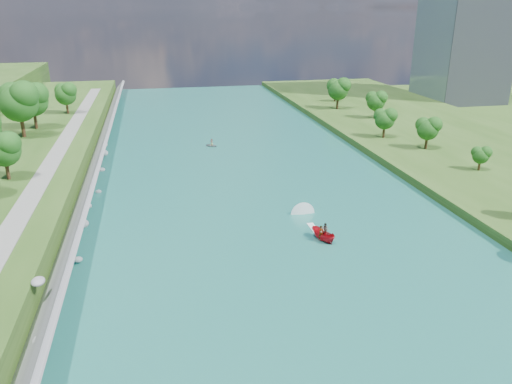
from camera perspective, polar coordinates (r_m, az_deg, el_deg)
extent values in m
plane|color=#2D5119|center=(60.83, 3.78, -7.70)|extent=(260.00, 260.00, 0.00)
cube|color=#196057|center=(78.49, -0.08, -0.94)|extent=(55.00, 240.00, 0.10)
cube|color=slate|center=(77.23, -19.22, -1.10)|extent=(3.54, 236.00, 4.05)
ellipsoid|color=gray|center=(48.09, -23.25, -15.36)|extent=(1.67, 1.99, 0.99)
ellipsoid|color=gray|center=(53.39, -23.65, -9.35)|extent=(1.30, 1.67, 0.74)
ellipsoid|color=gray|center=(63.14, -19.66, -7.28)|extent=(1.04, 0.97, 0.69)
ellipsoid|color=gray|center=(70.79, -19.18, -3.45)|extent=(1.59, 1.32, 1.18)
ellipsoid|color=gray|center=(76.41, -18.67, -1.54)|extent=(1.17, 1.14, 0.76)
ellipsoid|color=gray|center=(85.68, -17.56, 0.03)|extent=(0.97, 0.91, 0.69)
ellipsoid|color=gray|center=(97.16, -17.21, 2.45)|extent=(1.21, 1.57, 0.72)
ellipsoid|color=gray|center=(104.44, -17.06, 4.28)|extent=(1.88, 1.92, 1.23)
ellipsoid|color=gray|center=(111.41, -17.09, 5.21)|extent=(1.87, 1.56, 1.35)
cube|color=gray|center=(77.88, -24.20, -0.23)|extent=(3.00, 200.00, 0.10)
cube|color=gray|center=(175.99, 23.15, 19.32)|extent=(22.00, 22.00, 60.00)
ellipsoid|color=#194D14|center=(85.34, -26.85, 4.16)|extent=(5.34, 5.34, 8.90)
ellipsoid|color=#194D14|center=(112.46, -25.45, 9.02)|extent=(8.03, 8.03, 13.39)
ellipsoid|color=#194D14|center=(119.65, -24.17, 9.38)|extent=(7.03, 7.03, 11.72)
ellipsoid|color=#194D14|center=(134.39, -20.92, 10.27)|extent=(5.45, 5.45, 9.08)
ellipsoid|color=#194D14|center=(96.01, 24.29, 3.75)|extent=(3.09, 3.09, 5.15)
ellipsoid|color=#194D14|center=(106.75, 19.04, 6.70)|extent=(4.64, 4.64, 7.74)
ellipsoid|color=#194D14|center=(113.67, 14.50, 7.94)|extent=(4.63, 4.63, 7.71)
ellipsoid|color=#194D14|center=(133.66, 13.54, 9.94)|extent=(4.99, 4.99, 8.31)
ellipsoid|color=#194D14|center=(144.45, 9.37, 11.36)|extent=(6.12, 6.12, 10.20)
ellipsoid|color=#194D14|center=(156.56, 9.03, 11.25)|extent=(3.50, 3.50, 5.84)
imported|color=#B70E19|center=(65.49, 7.64, -4.84)|extent=(2.94, 4.30, 1.56)
imported|color=#66605B|center=(64.81, 7.44, -4.62)|extent=(0.77, 0.60, 1.86)
imported|color=#66605B|center=(65.89, 7.93, -4.27)|extent=(1.08, 1.04, 1.75)
cube|color=white|center=(68.37, 6.79, -4.37)|extent=(0.90, 5.00, 0.06)
imported|color=gray|center=(109.43, -5.07, 5.36)|extent=(3.25, 3.21, 0.55)
imported|color=#66605B|center=(109.26, -5.08, 5.69)|extent=(0.78, 0.63, 1.39)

